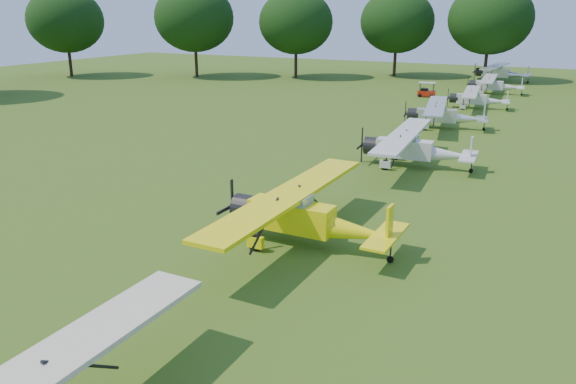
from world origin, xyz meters
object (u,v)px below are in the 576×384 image
at_px(aircraft_7, 500,71).
at_px(golf_cart, 426,92).
at_px(aircraft_6, 494,84).
at_px(aircraft_5, 476,98).
at_px(aircraft_4, 443,114).
at_px(aircraft_2, 303,214).
at_px(aircraft_3, 413,146).

xyz_separation_m(aircraft_7, golf_cart, (-5.51, -18.60, -0.82)).
distance_m(aircraft_6, aircraft_7, 12.94).
bearing_deg(aircraft_6, aircraft_7, 89.97).
bearing_deg(golf_cart, aircraft_5, -50.32).
xyz_separation_m(aircraft_4, aircraft_6, (0.98, 22.81, -0.06)).
bearing_deg(aircraft_2, aircraft_6, 89.74).
bearing_deg(aircraft_6, golf_cart, -141.98).
xyz_separation_m(aircraft_3, golf_cart, (-6.29, 29.94, -0.75)).
xyz_separation_m(aircraft_4, aircraft_5, (0.85, 11.33, -0.13)).
bearing_deg(aircraft_2, aircraft_3, 87.35).
height_order(aircraft_5, golf_cart, aircraft_5).
bearing_deg(aircraft_4, aircraft_2, -99.60).
height_order(aircraft_2, aircraft_5, aircraft_2).
relative_size(aircraft_6, aircraft_7, 0.85).
relative_size(aircraft_4, aircraft_6, 1.05).
bearing_deg(aircraft_4, golf_cart, 97.72).
bearing_deg(aircraft_6, aircraft_2, -94.85).
bearing_deg(aircraft_7, golf_cart, -101.78).
bearing_deg(aircraft_7, aircraft_2, -85.33).
height_order(aircraft_4, aircraft_7, aircraft_7).
xyz_separation_m(aircraft_3, aircraft_5, (-0.05, 24.15, -0.21)).
xyz_separation_m(aircraft_2, aircraft_4, (-0.06, 26.72, -0.16)).
distance_m(aircraft_4, aircraft_5, 11.37).
bearing_deg(aircraft_3, aircraft_7, 87.04).
bearing_deg(aircraft_2, golf_cart, 97.88).
bearing_deg(aircraft_4, aircraft_3, -95.72).
height_order(aircraft_2, aircraft_7, aircraft_2).
distance_m(aircraft_3, aircraft_7, 48.54).
bearing_deg(aircraft_3, aircraft_4, 90.15).
height_order(aircraft_3, golf_cart, aircraft_3).
relative_size(aircraft_3, aircraft_6, 1.12).
distance_m(aircraft_2, aircraft_4, 26.72).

